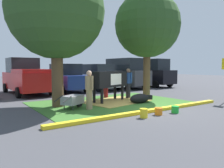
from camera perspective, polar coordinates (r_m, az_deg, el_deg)
ground_plane at (r=9.51m, az=8.40°, el=-6.36°), size 80.00×80.00×0.00m
grass_island at (r=10.81m, az=-0.11°, el=-4.96°), size 7.34×5.16×0.02m
curb_yellow at (r=8.72m, az=10.14°, el=-6.96°), size 8.54×0.24×0.12m
hay_bedding at (r=11.15m, az=0.88°, el=-4.58°), size 3.60×2.96×0.04m
shade_tree_left at (r=10.21m, az=-14.54°, el=18.21°), size 4.25×4.25×6.38m
shade_tree_right at (r=12.70m, az=9.30°, el=15.07°), size 3.66×3.66×5.99m
cow_holstein at (r=11.14m, az=-0.49°, el=1.24°), size 3.05×1.41×1.61m
calf_lying at (r=10.71m, az=7.42°, el=-3.84°), size 1.32×0.57×0.48m
person_handler at (r=12.25m, az=4.30°, el=0.42°), size 0.34×0.52×1.70m
person_visitor_near at (r=9.06m, az=-6.04°, el=-1.25°), size 0.34×0.53×1.64m
person_visitor_far at (r=12.41m, az=-1.64°, el=0.08°), size 0.50×0.34×1.56m
wheelbarrow at (r=9.34m, az=-10.26°, el=-4.18°), size 1.53×1.15×0.63m
bucket_yellow at (r=7.73m, az=8.41°, el=-7.57°), size 0.30×0.30×0.33m
bucket_orange at (r=8.29m, az=12.19°, el=-7.00°), size 0.31×0.31×0.27m
bucket_green at (r=8.78m, az=16.33°, el=-6.42°), size 0.31×0.31×0.28m
pickup_truck_black at (r=15.56m, az=-21.67°, el=1.69°), size 2.42×5.49×2.42m
sedan_blue at (r=16.11m, az=-12.13°, el=1.53°), size 2.18×4.48×2.02m
hatchback_white at (r=17.11m, az=-3.64°, el=1.78°), size 2.18×4.48×2.02m
suv_dark_grey at (r=18.54m, az=3.33°, el=2.87°), size 2.29×4.69×2.52m
suv_black at (r=20.36m, az=10.09°, el=2.94°), size 2.29×4.69×2.52m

